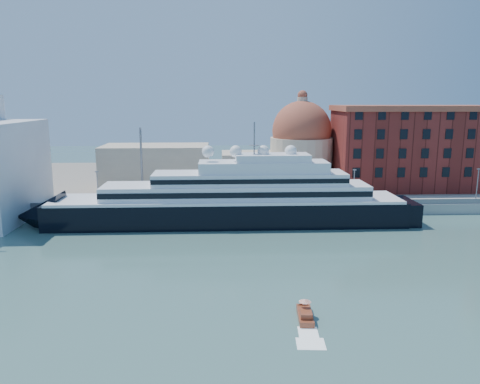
{
  "coord_description": "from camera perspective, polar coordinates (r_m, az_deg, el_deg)",
  "views": [
    {
      "loc": [
        -1.94,
        -76.5,
        27.0
      ],
      "look_at": [
        2.38,
        18.0,
        8.12
      ],
      "focal_mm": 35.0,
      "sensor_mm": 36.0,
      "label": 1
    }
  ],
  "objects": [
    {
      "name": "church",
      "position": [
        135.43,
        0.93,
        4.46
      ],
      "size": [
        66.0,
        18.0,
        25.5
      ],
      "color": "beige",
      "rests_on": "land"
    },
    {
      "name": "quay",
      "position": [
        113.47,
        -1.57,
        -1.83
      ],
      "size": [
        180.0,
        10.0,
        2.5
      ],
      "primitive_type": "cube",
      "color": "gray",
      "rests_on": "ground"
    },
    {
      "name": "quay_fence",
      "position": [
        108.67,
        -1.53,
        -1.42
      ],
      "size": [
        180.0,
        0.1,
        1.2
      ],
      "primitive_type": "cube",
      "color": "slate",
      "rests_on": "quay"
    },
    {
      "name": "lamp_posts",
      "position": [
        110.63,
        -8.16,
        2.25
      ],
      "size": [
        120.8,
        2.4,
        18.0
      ],
      "color": "slate",
      "rests_on": "quay"
    },
    {
      "name": "warehouse",
      "position": [
        139.98,
        20.14,
        5.19
      ],
      "size": [
        43.0,
        19.0,
        23.25
      ],
      "color": "maroon",
      "rests_on": "land"
    },
    {
      "name": "ground",
      "position": [
        81.14,
        -1.11,
        -8.15
      ],
      "size": [
        400.0,
        400.0,
        0.0
      ],
      "primitive_type": "plane",
      "color": "#325756",
      "rests_on": "ground"
    },
    {
      "name": "superyacht",
      "position": [
        102.01,
        -2.95,
        -1.48
      ],
      "size": [
        86.8,
        12.03,
        25.94
      ],
      "color": "black",
      "rests_on": "ground"
    },
    {
      "name": "water_taxi",
      "position": [
        60.77,
        7.96,
        -14.57
      ],
      "size": [
        2.19,
        5.45,
        2.53
      ],
      "rotation": [
        0.0,
        0.0,
        -0.08
      ],
      "color": "maroon",
      "rests_on": "ground"
    },
    {
      "name": "land",
      "position": [
        153.72,
        -1.86,
        1.54
      ],
      "size": [
        260.0,
        72.0,
        2.0
      ],
      "primitive_type": "cube",
      "color": "slate",
      "rests_on": "ground"
    }
  ]
}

